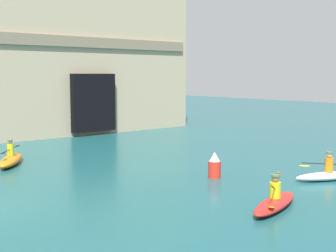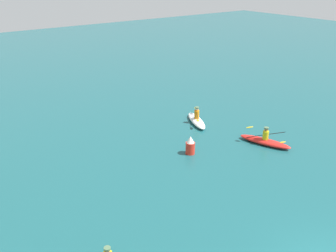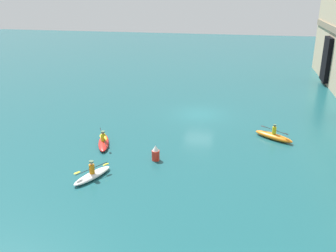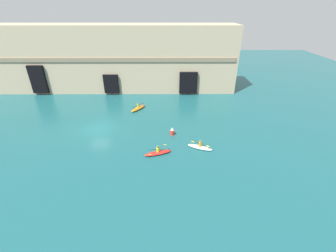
% 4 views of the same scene
% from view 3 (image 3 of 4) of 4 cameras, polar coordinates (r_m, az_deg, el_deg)
% --- Properties ---
extents(ground_plane, '(120.00, 120.00, 0.00)m').
position_cam_3_polar(ground_plane, '(33.90, 4.78, 1.82)').
color(ground_plane, '#195156').
extents(kayak_orange, '(2.39, 2.98, 1.17)m').
position_cam_3_polar(kayak_orange, '(29.30, 15.80, -1.47)').
color(kayak_orange, orange).
rests_on(kayak_orange, ground).
extents(kayak_white, '(2.97, 1.81, 1.13)m').
position_cam_3_polar(kayak_white, '(23.12, -11.46, -7.28)').
color(kayak_white, white).
rests_on(kayak_white, ground).
extents(kayak_red, '(3.16, 1.66, 1.08)m').
position_cam_3_polar(kayak_red, '(27.57, -9.79, -2.45)').
color(kayak_red, red).
rests_on(kayak_red, ground).
extents(marker_buoy, '(0.52, 0.52, 1.06)m').
position_cam_3_polar(marker_buoy, '(24.79, -1.90, -4.17)').
color(marker_buoy, red).
rests_on(marker_buoy, ground).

